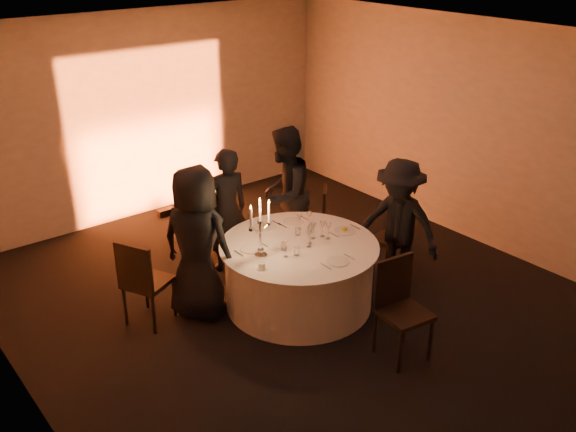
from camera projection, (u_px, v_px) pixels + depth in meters
floor at (299, 303)px, 7.50m from camera, size 7.00×7.00×0.00m
ceiling at (301, 41)px, 6.26m from camera, size 7.00×7.00×0.00m
wall_back at (148, 115)px, 9.38m from camera, size 7.00×0.00×7.00m
wall_left at (13, 269)px, 5.18m from camera, size 0.00×7.00×7.00m
wall_right at (473, 133)px, 8.58m from camera, size 0.00×7.00×7.00m
uplighter_fixture at (166, 212)px, 9.76m from camera, size 0.25×0.12×0.10m
banquet_table at (299, 274)px, 7.34m from camera, size 1.80×1.80×0.77m
chair_left at (142, 278)px, 6.87m from camera, size 0.60×0.60×1.03m
chair_back_left at (209, 224)px, 8.11m from camera, size 0.53×0.53×1.03m
chair_back_right at (317, 215)px, 8.61m from camera, size 0.54×0.54×0.87m
chair_right at (395, 232)px, 8.05m from camera, size 0.44×0.44×0.93m
chair_front at (399, 302)px, 6.41m from camera, size 0.51×0.51×1.05m
guest_left at (197, 244)px, 6.95m from camera, size 0.90×1.03×1.77m
guest_back_left at (227, 210)px, 7.97m from camera, size 0.63×0.45×1.60m
guest_back_right at (285, 194)px, 8.24m from camera, size 1.08×1.01×1.77m
guest_right at (398, 225)px, 7.57m from camera, size 0.90×1.18×1.62m
plate_left at (251, 249)px, 7.07m from camera, size 0.35×0.25×0.01m
plate_back_left at (265, 226)px, 7.59m from camera, size 0.36×0.27×0.08m
plate_back_right at (293, 222)px, 7.72m from camera, size 0.35×0.25×0.01m
plate_right at (344, 230)px, 7.49m from camera, size 0.36×0.25×0.08m
plate_front at (338, 261)px, 6.81m from camera, size 0.36×0.24×0.01m
coffee_cup at (262, 266)px, 6.67m from camera, size 0.11×0.11×0.07m
candelabra at (261, 236)px, 6.83m from camera, size 0.29×0.14×0.69m
wine_glass_a at (309, 216)px, 7.55m from camera, size 0.07×0.07×0.19m
wine_glass_b at (300, 219)px, 7.48m from camera, size 0.07×0.07×0.19m
wine_glass_c at (310, 233)px, 7.15m from camera, size 0.07×0.07×0.19m
wine_glass_d at (323, 226)px, 7.31m from camera, size 0.07×0.07×0.19m
wine_glass_e at (286, 245)px, 6.86m from camera, size 0.07×0.07×0.19m
wine_glass_f at (328, 228)px, 7.26m from camera, size 0.07×0.07×0.19m
wine_glass_g at (309, 236)px, 7.08m from camera, size 0.07×0.07×0.19m
wine_glass_h at (313, 227)px, 7.27m from camera, size 0.07×0.07×0.19m
tumbler_a at (311, 229)px, 7.45m from camera, size 0.07×0.07×0.09m
tumbler_b at (284, 246)px, 7.05m from camera, size 0.07×0.07×0.09m
tumbler_c at (297, 251)px, 6.94m from camera, size 0.07×0.07×0.09m
tumbler_d at (298, 231)px, 7.39m from camera, size 0.07×0.07×0.09m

